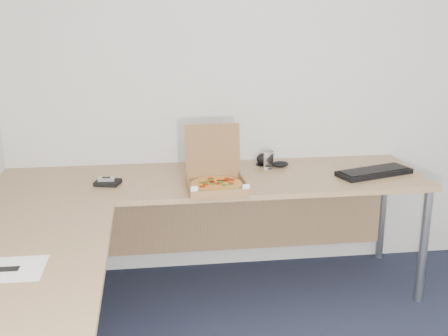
{
  "coord_description": "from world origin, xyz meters",
  "views": [
    {
      "loc": [
        -0.86,
        -1.75,
        1.72
      ],
      "look_at": [
        -0.45,
        1.28,
        0.82
      ],
      "focal_mm": 45.41,
      "sensor_mm": 36.0,
      "label": 1
    }
  ],
  "objects": [
    {
      "name": "drinking_glass",
      "position": [
        -0.14,
        1.54,
        0.78
      ],
      "size": [
        0.06,
        0.06,
        0.11
      ],
      "primitive_type": "cylinder",
      "color": "silver",
      "rests_on": "desk"
    },
    {
      "name": "desk",
      "position": [
        -0.82,
        0.97,
        0.7
      ],
      "size": [
        2.5,
        2.2,
        0.73
      ],
      "color": "#AB8055",
      "rests_on": "ground"
    },
    {
      "name": "mouse",
      "position": [
        -0.06,
        1.56,
        0.75
      ],
      "size": [
        0.11,
        0.07,
        0.04
      ],
      "primitive_type": "ellipsoid",
      "rotation": [
        0.0,
        0.0,
        0.03
      ],
      "color": "black",
      "rests_on": "desk"
    },
    {
      "name": "room_shell",
      "position": [
        0.0,
        0.0,
        1.25
      ],
      "size": [
        3.5,
        3.5,
        2.5
      ],
      "primitive_type": null,
      "color": "silver",
      "rests_on": "ground"
    },
    {
      "name": "keyboard",
      "position": [
        0.46,
        1.32,
        0.74
      ],
      "size": [
        0.49,
        0.29,
        0.03
      ],
      "primitive_type": "cube",
      "rotation": [
        0.0,
        0.0,
        0.3
      ],
      "color": "black",
      "rests_on": "desk"
    },
    {
      "name": "pizza_box",
      "position": [
        -0.5,
        1.2,
        0.77
      ],
      "size": [
        0.31,
        0.37,
        0.32
      ],
      "rotation": [
        0.0,
        0.0,
        0.04
      ],
      "color": "olive",
      "rests_on": "desk"
    },
    {
      "name": "wallet",
      "position": [
        -1.1,
        1.35,
        0.74
      ],
      "size": [
        0.16,
        0.14,
        0.02
      ],
      "primitive_type": "cube",
      "rotation": [
        0.0,
        0.0,
        -0.28
      ],
      "color": "black",
      "rests_on": "desk"
    },
    {
      "name": "paper_sheet",
      "position": [
        -1.44,
        0.33,
        0.73
      ],
      "size": [
        0.32,
        0.23,
        0.0
      ],
      "primitive_type": "cube",
      "rotation": [
        0.0,
        0.0,
        -0.01
      ],
      "color": "white",
      "rests_on": "desk"
    },
    {
      "name": "phone",
      "position": [
        -1.11,
        1.35,
        0.76
      ],
      "size": [
        0.09,
        0.05,
        0.02
      ],
      "primitive_type": "cube",
      "rotation": [
        0.0,
        0.0,
        -0.07
      ],
      "color": "#B2B5BA",
      "rests_on": "wallet"
    },
    {
      "name": "dome_speaker",
      "position": [
        -0.15,
        1.62,
        0.77
      ],
      "size": [
        0.09,
        0.09,
        0.08
      ],
      "primitive_type": "ellipsoid",
      "color": "black",
      "rests_on": "desk"
    }
  ]
}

